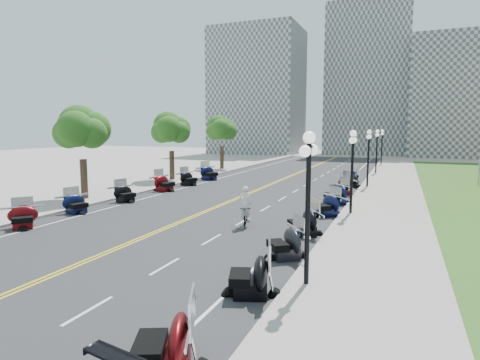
% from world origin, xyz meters
% --- Properties ---
extents(ground, '(160.00, 160.00, 0.00)m').
position_xyz_m(ground, '(0.00, 0.00, 0.00)').
color(ground, gray).
extents(road, '(16.00, 90.00, 0.01)m').
position_xyz_m(road, '(0.00, 10.00, 0.00)').
color(road, '#333335').
rests_on(road, ground).
extents(centerline_yellow_a, '(0.12, 90.00, 0.00)m').
position_xyz_m(centerline_yellow_a, '(-0.12, 10.00, 0.01)').
color(centerline_yellow_a, yellow).
rests_on(centerline_yellow_a, road).
extents(centerline_yellow_b, '(0.12, 90.00, 0.00)m').
position_xyz_m(centerline_yellow_b, '(0.12, 10.00, 0.01)').
color(centerline_yellow_b, yellow).
rests_on(centerline_yellow_b, road).
extents(edge_line_north, '(0.12, 90.00, 0.00)m').
position_xyz_m(edge_line_north, '(6.40, 10.00, 0.01)').
color(edge_line_north, white).
rests_on(edge_line_north, road).
extents(edge_line_south, '(0.12, 90.00, 0.00)m').
position_xyz_m(edge_line_south, '(-6.40, 10.00, 0.01)').
color(edge_line_south, white).
rests_on(edge_line_south, road).
extents(lane_dash_3, '(0.12, 2.00, 0.00)m').
position_xyz_m(lane_dash_3, '(3.20, -12.00, 0.01)').
color(lane_dash_3, white).
rests_on(lane_dash_3, road).
extents(lane_dash_4, '(0.12, 2.00, 0.00)m').
position_xyz_m(lane_dash_4, '(3.20, -8.00, 0.01)').
color(lane_dash_4, white).
rests_on(lane_dash_4, road).
extents(lane_dash_5, '(0.12, 2.00, 0.00)m').
position_xyz_m(lane_dash_5, '(3.20, -4.00, 0.01)').
color(lane_dash_5, white).
rests_on(lane_dash_5, road).
extents(lane_dash_6, '(0.12, 2.00, 0.00)m').
position_xyz_m(lane_dash_6, '(3.20, 0.00, 0.01)').
color(lane_dash_6, white).
rests_on(lane_dash_6, road).
extents(lane_dash_7, '(0.12, 2.00, 0.00)m').
position_xyz_m(lane_dash_7, '(3.20, 4.00, 0.01)').
color(lane_dash_7, white).
rests_on(lane_dash_7, road).
extents(lane_dash_8, '(0.12, 2.00, 0.00)m').
position_xyz_m(lane_dash_8, '(3.20, 8.00, 0.01)').
color(lane_dash_8, white).
rests_on(lane_dash_8, road).
extents(lane_dash_9, '(0.12, 2.00, 0.00)m').
position_xyz_m(lane_dash_9, '(3.20, 12.00, 0.01)').
color(lane_dash_9, white).
rests_on(lane_dash_9, road).
extents(lane_dash_10, '(0.12, 2.00, 0.00)m').
position_xyz_m(lane_dash_10, '(3.20, 16.00, 0.01)').
color(lane_dash_10, white).
rests_on(lane_dash_10, road).
extents(lane_dash_11, '(0.12, 2.00, 0.00)m').
position_xyz_m(lane_dash_11, '(3.20, 20.00, 0.01)').
color(lane_dash_11, white).
rests_on(lane_dash_11, road).
extents(lane_dash_12, '(0.12, 2.00, 0.00)m').
position_xyz_m(lane_dash_12, '(3.20, 24.00, 0.01)').
color(lane_dash_12, white).
rests_on(lane_dash_12, road).
extents(lane_dash_13, '(0.12, 2.00, 0.00)m').
position_xyz_m(lane_dash_13, '(3.20, 28.00, 0.01)').
color(lane_dash_13, white).
rests_on(lane_dash_13, road).
extents(lane_dash_14, '(0.12, 2.00, 0.00)m').
position_xyz_m(lane_dash_14, '(3.20, 32.00, 0.01)').
color(lane_dash_14, white).
rests_on(lane_dash_14, road).
extents(lane_dash_15, '(0.12, 2.00, 0.00)m').
position_xyz_m(lane_dash_15, '(3.20, 36.00, 0.01)').
color(lane_dash_15, white).
rests_on(lane_dash_15, road).
extents(lane_dash_16, '(0.12, 2.00, 0.00)m').
position_xyz_m(lane_dash_16, '(3.20, 40.00, 0.01)').
color(lane_dash_16, white).
rests_on(lane_dash_16, road).
extents(lane_dash_17, '(0.12, 2.00, 0.00)m').
position_xyz_m(lane_dash_17, '(3.20, 44.00, 0.01)').
color(lane_dash_17, white).
rests_on(lane_dash_17, road).
extents(lane_dash_18, '(0.12, 2.00, 0.00)m').
position_xyz_m(lane_dash_18, '(3.20, 48.00, 0.01)').
color(lane_dash_18, white).
rests_on(lane_dash_18, road).
extents(lane_dash_19, '(0.12, 2.00, 0.00)m').
position_xyz_m(lane_dash_19, '(3.20, 52.00, 0.01)').
color(lane_dash_19, white).
rests_on(lane_dash_19, road).
extents(sidewalk_north, '(5.00, 90.00, 0.15)m').
position_xyz_m(sidewalk_north, '(10.50, 10.00, 0.07)').
color(sidewalk_north, '#9E9991').
rests_on(sidewalk_north, ground).
extents(sidewalk_south, '(5.00, 90.00, 0.15)m').
position_xyz_m(sidewalk_south, '(-10.50, 10.00, 0.07)').
color(sidewalk_south, '#9E9991').
rests_on(sidewalk_south, ground).
extents(lawn, '(9.00, 60.00, 0.10)m').
position_xyz_m(lawn, '(17.50, 18.00, 0.05)').
color(lawn, '#356023').
rests_on(lawn, ground).
extents(distant_block_a, '(18.00, 14.00, 26.00)m').
position_xyz_m(distant_block_a, '(-18.00, 62.00, 13.00)').
color(distant_block_a, gray).
rests_on(distant_block_a, ground).
extents(distant_block_b, '(16.00, 12.00, 30.00)m').
position_xyz_m(distant_block_b, '(4.00, 68.00, 15.00)').
color(distant_block_b, gray).
rests_on(distant_block_b, ground).
extents(distant_block_c, '(20.00, 14.00, 22.00)m').
position_xyz_m(distant_block_c, '(22.00, 65.00, 11.00)').
color(distant_block_c, gray).
rests_on(distant_block_c, ground).
extents(street_lamp_1, '(0.50, 1.20, 4.90)m').
position_xyz_m(street_lamp_1, '(8.60, -8.00, 2.60)').
color(street_lamp_1, black).
rests_on(street_lamp_1, sidewalk_north).
extents(street_lamp_2, '(0.50, 1.20, 4.90)m').
position_xyz_m(street_lamp_2, '(8.60, 4.00, 2.60)').
color(street_lamp_2, black).
rests_on(street_lamp_2, sidewalk_north).
extents(street_lamp_3, '(0.50, 1.20, 4.90)m').
position_xyz_m(street_lamp_3, '(8.60, 16.00, 2.60)').
color(street_lamp_3, black).
rests_on(street_lamp_3, sidewalk_north).
extents(street_lamp_4, '(0.50, 1.20, 4.90)m').
position_xyz_m(street_lamp_4, '(8.60, 28.00, 2.60)').
color(street_lamp_4, black).
rests_on(street_lamp_4, sidewalk_north).
extents(street_lamp_5, '(0.50, 1.20, 4.90)m').
position_xyz_m(street_lamp_5, '(8.60, 40.00, 2.60)').
color(street_lamp_5, black).
rests_on(street_lamp_5, sidewalk_north).
extents(tree_2, '(4.80, 4.80, 9.20)m').
position_xyz_m(tree_2, '(-10.00, 2.00, 4.75)').
color(tree_2, '#235619').
rests_on(tree_2, sidewalk_south).
extents(tree_3, '(4.80, 4.80, 9.20)m').
position_xyz_m(tree_3, '(-10.00, 14.00, 4.75)').
color(tree_3, '#235619').
rests_on(tree_3, sidewalk_south).
extents(tree_4, '(4.80, 4.80, 9.20)m').
position_xyz_m(tree_4, '(-10.00, 26.00, 4.75)').
color(tree_4, '#235619').
rests_on(tree_4, sidewalk_south).
extents(motorcycle_n_2, '(2.68, 2.68, 1.42)m').
position_xyz_m(motorcycle_n_2, '(6.83, -13.66, 0.71)').
color(motorcycle_n_2, '#590A0C').
rests_on(motorcycle_n_2, road).
extents(motorcycle_n_3, '(2.60, 2.60, 1.43)m').
position_xyz_m(motorcycle_n_3, '(7.13, -9.26, 0.72)').
color(motorcycle_n_3, black).
rests_on(motorcycle_n_3, road).
extents(motorcycle_n_4, '(2.78, 2.78, 1.39)m').
position_xyz_m(motorcycle_n_4, '(7.15, -5.36, 0.70)').
color(motorcycle_n_4, black).
rests_on(motorcycle_n_4, road).
extents(motorcycle_n_5, '(2.85, 2.85, 1.45)m').
position_xyz_m(motorcycle_n_5, '(7.02, -1.65, 0.72)').
color(motorcycle_n_5, black).
rests_on(motorcycle_n_5, road).
extents(motorcycle_n_6, '(2.89, 2.89, 1.43)m').
position_xyz_m(motorcycle_n_6, '(7.29, 3.20, 0.72)').
color(motorcycle_n_6, black).
rests_on(motorcycle_n_6, road).
extents(motorcycle_n_7, '(3.02, 3.02, 1.52)m').
position_xyz_m(motorcycle_n_7, '(7.23, 7.33, 0.76)').
color(motorcycle_n_7, black).
rests_on(motorcycle_n_7, road).
extents(motorcycle_n_8, '(3.02, 3.02, 1.50)m').
position_xyz_m(motorcycle_n_8, '(6.94, 11.56, 0.75)').
color(motorcycle_n_8, '#590A0C').
rests_on(motorcycle_n_8, road).
extents(motorcycle_n_9, '(2.40, 2.40, 1.37)m').
position_xyz_m(motorcycle_n_9, '(7.24, 16.05, 0.68)').
color(motorcycle_n_9, black).
rests_on(motorcycle_n_9, road).
extents(motorcycle_n_10, '(2.55, 2.55, 1.29)m').
position_xyz_m(motorcycle_n_10, '(6.75, 19.78, 0.64)').
color(motorcycle_n_10, black).
rests_on(motorcycle_n_10, road).
extents(motorcycle_s_4, '(2.60, 2.60, 1.29)m').
position_xyz_m(motorcycle_s_4, '(-6.89, -5.75, 0.64)').
color(motorcycle_s_4, '#590A0C').
rests_on(motorcycle_s_4, road).
extents(motorcycle_s_5, '(2.32, 2.32, 1.30)m').
position_xyz_m(motorcycle_s_5, '(-7.14, -1.78, 0.65)').
color(motorcycle_s_5, black).
rests_on(motorcycle_s_5, road).
extents(motorcycle_s_6, '(2.35, 2.35, 1.32)m').
position_xyz_m(motorcycle_s_6, '(-6.79, 2.50, 0.66)').
color(motorcycle_s_6, black).
rests_on(motorcycle_s_6, road).
extents(motorcycle_s_7, '(2.37, 2.37, 1.49)m').
position_xyz_m(motorcycle_s_7, '(-6.95, 7.83, 0.75)').
color(motorcycle_s_7, '#590A0C').
rests_on(motorcycle_s_7, road).
extents(motorcycle_s_8, '(2.41, 2.41, 1.39)m').
position_xyz_m(motorcycle_s_8, '(-6.79, 11.66, 0.69)').
color(motorcycle_s_8, black).
rests_on(motorcycle_s_8, road).
extents(motorcycle_s_9, '(2.86, 2.86, 1.55)m').
position_xyz_m(motorcycle_s_9, '(-6.81, 15.94, 0.77)').
color(motorcycle_s_9, black).
rests_on(motorcycle_s_9, road).
extents(bicycle, '(1.08, 1.93, 1.12)m').
position_xyz_m(bicycle, '(3.73, -0.99, 0.56)').
color(bicycle, '#A51414').
rests_on(bicycle, road).
extents(cyclist_rider, '(0.67, 0.44, 1.83)m').
position_xyz_m(cyclist_rider, '(3.73, -0.99, 2.03)').
color(cyclist_rider, white).
rests_on(cyclist_rider, bicycle).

